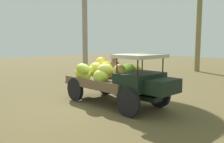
{
  "coord_description": "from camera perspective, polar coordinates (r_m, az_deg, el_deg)",
  "views": [
    {
      "loc": [
        6.14,
        -5.94,
        2.26
      ],
      "look_at": [
        0.01,
        0.24,
        1.2
      ],
      "focal_mm": 37.83,
      "sensor_mm": 36.0,
      "label": 1
    }
  ],
  "objects": [
    {
      "name": "ground_plane",
      "position": [
        8.83,
        -1.15,
        -7.87
      ],
      "size": [
        60.0,
        60.0,
        0.0
      ],
      "primitive_type": "plane",
      "color": "brown"
    },
    {
      "name": "truck",
      "position": [
        8.57,
        1.2,
        -1.64
      ],
      "size": [
        4.52,
        1.93,
        1.89
      ],
      "rotation": [
        0.0,
        0.0,
        -0.03
      ],
      "color": "black",
      "rests_on": "ground"
    },
    {
      "name": "farmer",
      "position": [
        10.55,
        0.47,
        -0.13
      ],
      "size": [
        0.53,
        0.47,
        1.69
      ],
      "rotation": [
        0.0,
        0.0,
        -1.49
      ],
      "color": "#44394A",
      "rests_on": "ground"
    },
    {
      "name": "loose_banana_bunch",
      "position": [
        10.92,
        7.67,
        -4.06
      ],
      "size": [
        0.69,
        0.69,
        0.39
      ],
      "primitive_type": "ellipsoid",
      "rotation": [
        0.0,
        0.03,
        2.36
      ],
      "color": "#BDC83C",
      "rests_on": "ground"
    }
  ]
}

